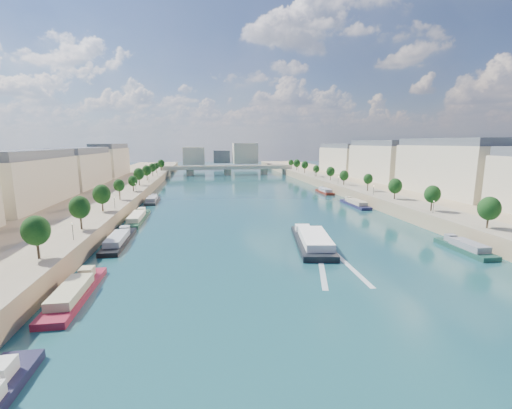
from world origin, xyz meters
name	(u,v)px	position (x,y,z in m)	size (l,w,h in m)	color
ground	(251,204)	(0.00, 100.00, 0.00)	(700.00, 700.00, 0.00)	#0D2E3A
quay_left	(85,203)	(-72.00, 100.00, 2.50)	(44.00, 520.00, 5.00)	#9E8460
quay_right	(395,195)	(72.00, 100.00, 2.50)	(44.00, 520.00, 5.00)	#9E8460
pave_left	(121,196)	(-57.00, 100.00, 5.05)	(14.00, 520.00, 0.10)	gray
pave_right	(367,190)	(57.00, 100.00, 5.05)	(14.00, 520.00, 0.10)	gray
trees_left	(126,183)	(-55.00, 102.00, 10.48)	(4.80, 268.80, 8.26)	#382B1E
trees_right	(354,177)	(55.00, 110.00, 10.48)	(4.80, 268.80, 8.26)	#382B1E
lamps_left	(127,193)	(-52.50, 90.00, 7.78)	(0.36, 200.36, 4.28)	black
lamps_right	(354,184)	(52.50, 105.00, 7.78)	(0.36, 200.36, 4.28)	black
buildings_left	(60,168)	(-85.00, 112.00, 16.45)	(16.00, 226.00, 23.20)	#BDB192
buildings_right	(407,165)	(85.00, 112.00, 16.45)	(16.00, 226.00, 23.20)	#BDB192
skyline	(225,155)	(3.19, 319.52, 14.66)	(79.00, 42.00, 22.00)	#BDB192
bridge	(228,169)	(0.00, 242.37, 5.08)	(112.00, 12.00, 8.15)	#C1B79E
tour_barge	(312,241)	(7.78, 33.41, 1.18)	(13.39, 31.13, 4.09)	black
wake	(335,266)	(7.78, 16.87, 0.02)	(11.77, 26.03, 0.04)	silver
moored_barges_left	(117,243)	(-45.50, 40.50, 0.84)	(5.00, 156.68, 3.60)	#171632
moored_barges_right	(397,221)	(45.50, 54.02, 0.84)	(5.00, 159.21, 3.60)	black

